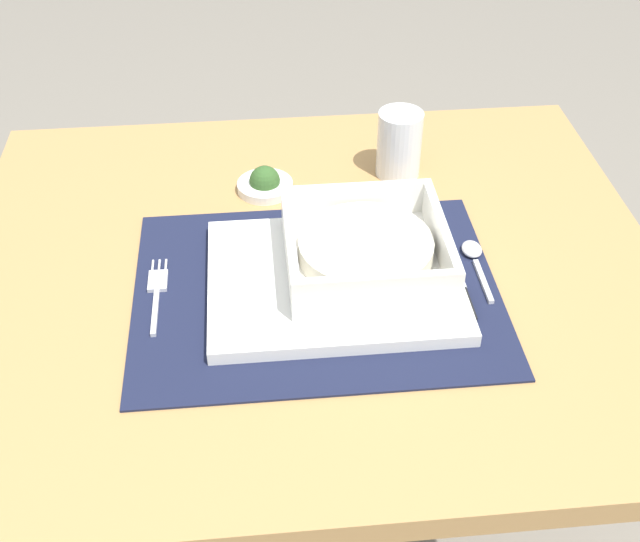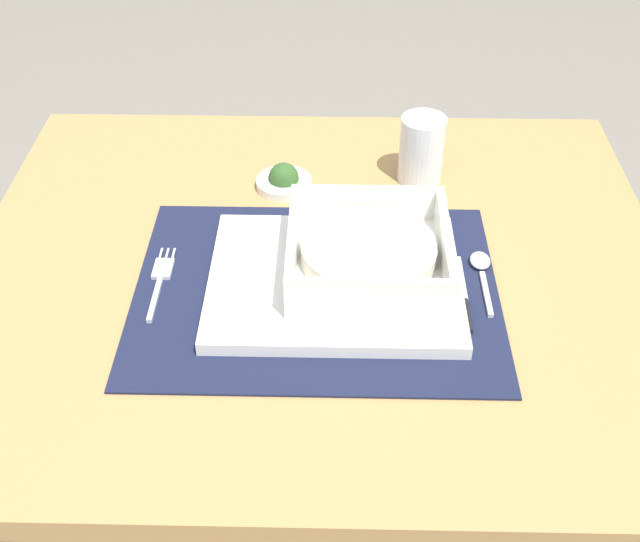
# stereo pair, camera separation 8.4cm
# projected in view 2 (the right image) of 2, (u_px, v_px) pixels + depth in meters

# --- Properties ---
(dining_table) EXTENTS (0.84, 0.72, 0.70)m
(dining_table) POSITION_uv_depth(u_px,v_px,m) (318.00, 331.00, 1.05)
(dining_table) COLOR #B2844C
(dining_table) RESTS_ON ground
(placemat) EXTENTS (0.42, 0.32, 0.00)m
(placemat) POSITION_uv_depth(u_px,v_px,m) (320.00, 290.00, 0.94)
(placemat) COLOR #191E38
(placemat) RESTS_ON dining_table
(serving_plate) EXTENTS (0.29, 0.23, 0.02)m
(serving_plate) POSITION_uv_depth(u_px,v_px,m) (334.00, 281.00, 0.94)
(serving_plate) COLOR white
(serving_plate) RESTS_ON placemat
(porridge_bowl) EXTENTS (0.18, 0.18, 0.05)m
(porridge_bowl) POSITION_uv_depth(u_px,v_px,m) (369.00, 254.00, 0.93)
(porridge_bowl) COLOR white
(porridge_bowl) RESTS_ON serving_plate
(fork) EXTENTS (0.02, 0.13, 0.00)m
(fork) POSITION_uv_depth(u_px,v_px,m) (161.00, 277.00, 0.95)
(fork) COLOR silver
(fork) RESTS_ON placemat
(spoon) EXTENTS (0.02, 0.11, 0.01)m
(spoon) POSITION_uv_depth(u_px,v_px,m) (482.00, 268.00, 0.96)
(spoon) COLOR silver
(spoon) RESTS_ON placemat
(butter_knife) EXTENTS (0.01, 0.13, 0.01)m
(butter_knife) POSITION_uv_depth(u_px,v_px,m) (461.00, 298.00, 0.92)
(butter_knife) COLOR black
(butter_knife) RESTS_ON placemat
(bread_knife) EXTENTS (0.01, 0.14, 0.01)m
(bread_knife) POSITION_uv_depth(u_px,v_px,m) (440.00, 302.00, 0.92)
(bread_knife) COLOR #59331E
(bread_knife) RESTS_ON placemat
(drinking_glass) EXTENTS (0.06, 0.06, 0.09)m
(drinking_glass) POSITION_uv_depth(u_px,v_px,m) (421.00, 153.00, 1.09)
(drinking_glass) COLOR white
(drinking_glass) RESTS_ON dining_table
(condiment_saucer) EXTENTS (0.07, 0.07, 0.04)m
(condiment_saucer) POSITION_uv_depth(u_px,v_px,m) (284.00, 181.00, 1.10)
(condiment_saucer) COLOR white
(condiment_saucer) RESTS_ON dining_table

